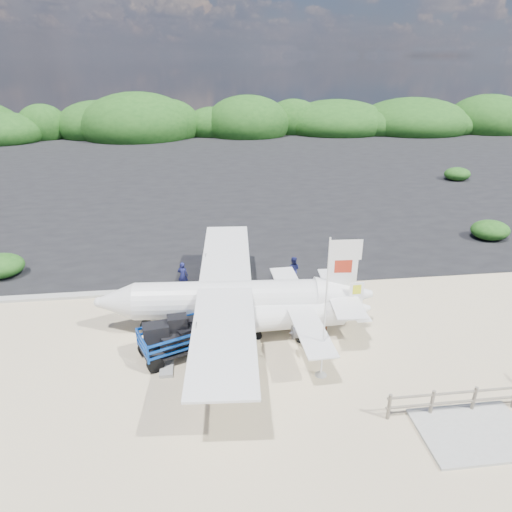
{
  "coord_description": "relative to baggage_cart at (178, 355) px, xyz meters",
  "views": [
    {
      "loc": [
        -2.81,
        -16.19,
        11.16
      ],
      "look_at": [
        -0.29,
        4.44,
        2.02
      ],
      "focal_mm": 32.0,
      "sensor_mm": 36.0,
      "label": 1
    }
  ],
  "objects": [
    {
      "name": "ground",
      "position": [
        4.11,
        0.55,
        0.0
      ],
      "size": [
        160.0,
        160.0,
        0.0
      ],
      "primitive_type": "plane",
      "color": "beige"
    },
    {
      "name": "asphalt_apron",
      "position": [
        4.11,
        30.55,
        0.0
      ],
      "size": [
        90.0,
        50.0,
        0.04
      ],
      "primitive_type": null,
      "color": "#B2B2B2",
      "rests_on": "ground"
    },
    {
      "name": "lagoon",
      "position": [
        -4.89,
        2.05,
        0.0
      ],
      "size": [
        9.0,
        7.0,
        0.4
      ],
      "primitive_type": null,
      "color": "#B2B2B2",
      "rests_on": "ground"
    },
    {
      "name": "walkway_pad",
      "position": [
        9.61,
        -5.45,
        0.0
      ],
      "size": [
        3.5,
        2.5,
        0.1
      ],
      "primitive_type": null,
      "color": "#B2B2B2",
      "rests_on": "ground"
    },
    {
      "name": "vegetation_band",
      "position": [
        4.11,
        55.55,
        0.0
      ],
      "size": [
        124.0,
        8.0,
        4.4
      ],
      "primitive_type": null,
      "color": "#B2B2B2",
      "rests_on": "ground"
    },
    {
      "name": "fence",
      "position": [
        10.11,
        -4.45,
        0.0
      ],
      "size": [
        6.4,
        2.0,
        1.1
      ],
      "primitive_type": null,
      "color": "#B2B2B2",
      "rests_on": "ground"
    },
    {
      "name": "baggage_cart",
      "position": [
        0.0,
        0.0,
        0.0
      ],
      "size": [
        3.51,
        2.78,
        1.54
      ],
      "primitive_type": null,
      "rotation": [
        0.0,
        0.0,
        0.39
      ],
      "color": "#0A3DA3",
      "rests_on": "ground"
    },
    {
      "name": "flagpole",
      "position": [
        5.47,
        -1.94,
        0.0
      ],
      "size": [
        1.15,
        0.53,
        5.63
      ],
      "primitive_type": null,
      "rotation": [
        0.0,
        0.0,
        -0.06
      ],
      "color": "white",
      "rests_on": "ground"
    },
    {
      "name": "signboard",
      "position": [
        5.64,
        0.84,
        0.0
      ],
      "size": [
        1.68,
        0.2,
        1.38
      ],
      "primitive_type": null,
      "rotation": [
        0.0,
        0.0,
        -0.02
      ],
      "color": "#4E2716",
      "rests_on": "ground"
    },
    {
      "name": "crew_a",
      "position": [
        0.11,
        5.88,
        0.74
      ],
      "size": [
        0.61,
        0.47,
        1.47
      ],
      "primitive_type": "imported",
      "rotation": [
        0.0,
        0.0,
        2.89
      ],
      "color": "#14174B",
      "rests_on": "ground"
    },
    {
      "name": "crew_b",
      "position": [
        5.9,
        5.83,
        0.74
      ],
      "size": [
        0.86,
        0.76,
        1.49
      ],
      "primitive_type": "imported",
      "rotation": [
        0.0,
        0.0,
        2.82
      ],
      "color": "#14174B",
      "rests_on": "ground"
    },
    {
      "name": "aircraft_large",
      "position": [
        19.59,
        28.27,
        0.0
      ],
      "size": [
        15.46,
        15.46,
        4.33
      ],
      "primitive_type": null,
      "rotation": [
        0.0,
        0.0,
        3.07
      ],
      "color": "#B2B2B2",
      "rests_on": "ground"
    },
    {
      "name": "aircraft_small",
      "position": [
        -3.67,
        33.04,
        0.0
      ],
      "size": [
        6.46,
        6.46,
        2.26
      ],
      "primitive_type": null,
      "rotation": [
        0.0,
        0.0,
        3.17
      ],
      "color": "#B2B2B2",
      "rests_on": "ground"
    }
  ]
}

